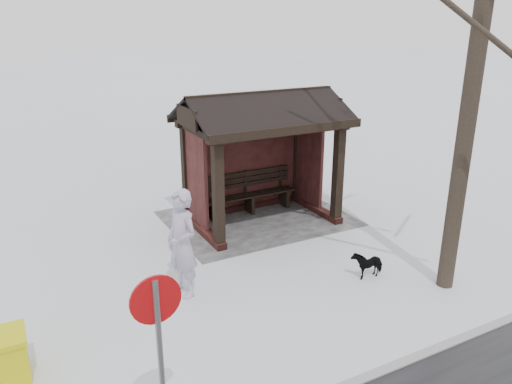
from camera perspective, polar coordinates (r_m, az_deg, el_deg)
ground at (r=11.94m, az=0.65°, el=-3.37°), size 120.00×120.00×0.00m
kerb at (r=8.15m, az=20.37°, el=-16.34°), size 120.00×0.15×0.06m
trampled_patch at (r=12.10m, az=0.19°, el=-3.01°), size 4.20×3.20×0.02m
bus_shelter at (r=11.42m, az=0.30°, el=6.99°), size 3.60×2.40×3.09m
pedestrian at (r=8.63m, az=-8.44°, el=-5.86°), size 0.63×0.80×1.92m
dog at (r=9.64m, az=12.62°, el=-7.96°), size 0.61×0.28×0.51m
road_sign at (r=5.44m, az=-11.16°, el=-14.81°), size 0.55×0.10×2.16m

